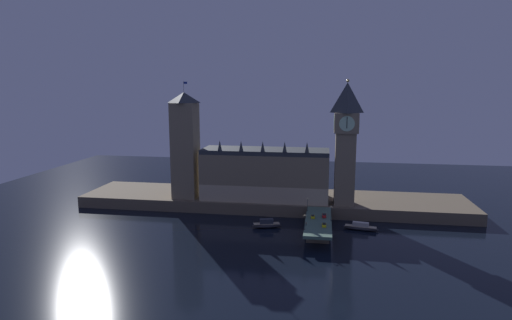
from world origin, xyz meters
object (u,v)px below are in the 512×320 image
(street_lamp_mid, at_px, (331,212))
(clock_tower, at_px, (346,139))
(car_northbound_lead, at_px, (313,217))
(car_southbound_lead, at_px, (324,225))
(street_lamp_near, at_px, (305,220))
(street_lamp_far, at_px, (308,203))
(boat_downstream, at_px, (361,227))
(boat_upstream, at_px, (267,225))
(victoria_tower, at_px, (185,145))
(pedestrian_near_rail, at_px, (306,224))
(car_southbound_trail, at_px, (324,215))

(street_lamp_mid, bearing_deg, clock_tower, 77.31)
(car_northbound_lead, relative_size, car_southbound_lead, 0.91)
(street_lamp_near, relative_size, street_lamp_far, 0.99)
(street_lamp_far, xyz_separation_m, boat_downstream, (26.05, -6.42, -9.46))
(boat_downstream, bearing_deg, boat_upstream, -175.28)
(clock_tower, xyz_separation_m, boat_downstream, (7.37, -23.42, -39.94))
(victoria_tower, distance_m, pedestrian_near_rail, 86.70)
(pedestrian_near_rail, height_order, boat_downstream, pedestrian_near_rail)
(clock_tower, xyz_separation_m, car_southbound_lead, (-10.23, -40.77, -34.07))
(victoria_tower, distance_m, street_lamp_far, 76.47)
(clock_tower, distance_m, car_southbound_trail, 44.15)
(victoria_tower, xyz_separation_m, car_southbound_lead, (78.22, -42.23, -28.86))
(street_lamp_mid, bearing_deg, victoria_tower, 157.80)
(street_lamp_mid, bearing_deg, street_lamp_far, 128.09)
(car_northbound_lead, relative_size, street_lamp_mid, 0.54)
(victoria_tower, height_order, street_lamp_mid, victoria_tower)
(car_southbound_trail, distance_m, boat_downstream, 18.77)
(street_lamp_near, relative_size, boat_downstream, 0.39)
(victoria_tower, height_order, car_southbound_trail, victoria_tower)
(victoria_tower, height_order, street_lamp_far, victoria_tower)
(victoria_tower, height_order, pedestrian_near_rail, victoria_tower)
(car_southbound_trail, relative_size, boat_downstream, 0.27)
(clock_tower, bearing_deg, car_southbound_lead, -104.09)
(street_lamp_near, distance_m, boat_downstream, 36.03)
(street_lamp_far, bearing_deg, car_northbound_lead, -75.21)
(clock_tower, xyz_separation_m, street_lamp_near, (-18.68, -46.44, -30.50))
(pedestrian_near_rail, xyz_separation_m, street_lamp_near, (-0.40, -5.82, 3.37))
(car_southbound_trail, bearing_deg, boat_upstream, -177.97)
(street_lamp_near, height_order, boat_upstream, street_lamp_near)
(street_lamp_near, relative_size, street_lamp_mid, 0.96)
(victoria_tower, bearing_deg, boat_upstream, -29.69)
(clock_tower, xyz_separation_m, victoria_tower, (-88.45, 1.47, -5.21))
(clock_tower, height_order, pedestrian_near_rail, clock_tower)
(clock_tower, xyz_separation_m, street_lamp_far, (-18.68, -17.00, -30.47))
(street_lamp_near, bearing_deg, victoria_tower, 145.52)
(car_southbound_trail, bearing_deg, clock_tower, 68.66)
(street_lamp_far, height_order, boat_downstream, street_lamp_far)
(street_lamp_mid, bearing_deg, street_lamp_near, -128.09)
(clock_tower, bearing_deg, car_southbound_trail, -111.34)
(clock_tower, bearing_deg, pedestrian_near_rail, -114.23)
(car_southbound_trail, height_order, boat_downstream, car_southbound_trail)
(pedestrian_near_rail, bearing_deg, street_lamp_near, -93.93)
(victoria_tower, relative_size, car_northbound_lead, 17.08)
(street_lamp_mid, distance_m, street_lamp_far, 18.70)
(street_lamp_mid, bearing_deg, pedestrian_near_rail, -141.37)
(clock_tower, relative_size, car_southbound_trail, 14.02)
(car_northbound_lead, distance_m, boat_upstream, 23.34)
(car_southbound_lead, height_order, street_lamp_far, street_lamp_far)
(boat_upstream, xyz_separation_m, boat_downstream, (45.57, 3.76, -0.20))
(boat_upstream, height_order, boat_downstream, boat_upstream)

